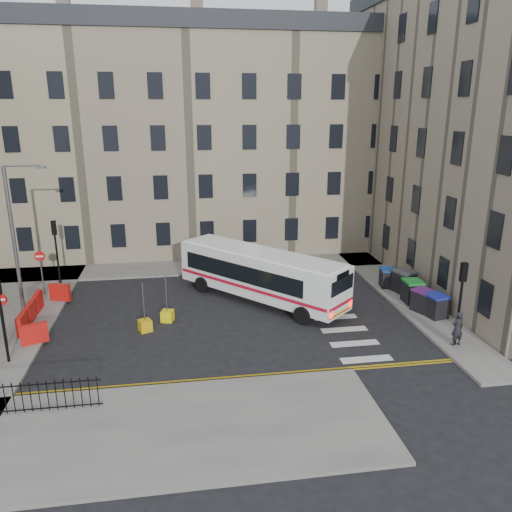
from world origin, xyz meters
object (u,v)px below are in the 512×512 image
object	(u,v)px
pedestrian	(457,328)
bollard_yellow	(167,316)
streetlamp	(14,238)
wheelie_bin_b	(423,300)
bollard_chevron	(145,326)
wheelie_bin_d	(404,281)
wheelie_bin_a	(436,306)
wheelie_bin_c	(413,291)
bus	(260,273)
wheelie_bin_e	(388,278)

from	to	relation	value
pedestrian	bollard_yellow	distance (m)	14.65
streetlamp	wheelie_bin_b	distance (m)	22.53
streetlamp	wheelie_bin_b	xyz separation A→B (m)	(21.98, -3.44, -3.56)
bollard_yellow	bollard_chevron	size ratio (longest dim) A/B	1.00
wheelie_bin_b	wheelie_bin_d	world-z (taller)	wheelie_bin_d
wheelie_bin_d	pedestrian	bearing A→B (deg)	-112.02
wheelie_bin_b	bollard_yellow	xyz separation A→B (m)	(-14.03, 1.12, -0.48)
wheelie_bin_d	bollard_chevron	world-z (taller)	wheelie_bin_d
streetlamp	wheelie_bin_a	xyz separation A→B (m)	(22.28, -4.25, -3.55)
streetlamp	wheelie_bin_d	distance (m)	22.47
wheelie_bin_b	bollard_chevron	distance (m)	15.15
pedestrian	streetlamp	bearing A→B (deg)	-26.08
wheelie_bin_a	wheelie_bin_c	xyz separation A→B (m)	(-0.30, 2.15, 0.03)
wheelie_bin_c	streetlamp	bearing A→B (deg)	176.54
pedestrian	bollard_chevron	size ratio (longest dim) A/B	2.86
bus	streetlamp	bearing A→B (deg)	137.62
wheelie_bin_a	wheelie_bin_d	world-z (taller)	wheelie_bin_d
bus	bollard_yellow	xyz separation A→B (m)	(-5.42, -2.20, -1.41)
wheelie_bin_c	bollard_chevron	distance (m)	15.22
streetlamp	bollard_yellow	xyz separation A→B (m)	(7.94, -2.32, -4.04)
wheelie_bin_a	wheelie_bin_e	world-z (taller)	wheelie_bin_a
bus	wheelie_bin_a	distance (m)	9.88
streetlamp	bollard_yellow	world-z (taller)	streetlamp
wheelie_bin_c	pedestrian	world-z (taller)	pedestrian
wheelie_bin_a	wheelie_bin_c	world-z (taller)	wheelie_bin_c
wheelie_bin_d	wheelie_bin_e	world-z (taller)	wheelie_bin_d
streetlamp	pedestrian	xyz separation A→B (m)	(21.60, -7.56, -3.33)
wheelie_bin_c	pedestrian	bearing A→B (deg)	-92.03
streetlamp	bollard_chevron	world-z (taller)	streetlamp
wheelie_bin_b	pedestrian	xyz separation A→B (m)	(-0.37, -4.12, 0.23)
wheelie_bin_b	bollard_yellow	bearing A→B (deg)	151.19
wheelie_bin_e	pedestrian	size ratio (longest dim) A/B	0.71
streetlamp	pedestrian	size ratio (longest dim) A/B	4.75
wheelie_bin_e	bollard_yellow	bearing A→B (deg)	-157.86
streetlamp	wheelie_bin_d	bearing A→B (deg)	-1.10
wheelie_bin_a	pedestrian	world-z (taller)	pedestrian
wheelie_bin_b	wheelie_bin_e	distance (m)	4.06
wheelie_bin_e	wheelie_bin_a	bearing A→B (deg)	-72.04
wheelie_bin_b	bollard_chevron	world-z (taller)	wheelie_bin_b
bollard_yellow	wheelie_bin_c	bearing A→B (deg)	0.88
wheelie_bin_b	pedestrian	distance (m)	4.14
bus	wheelie_bin_b	size ratio (longest dim) A/B	6.81
wheelie_bin_c	wheelie_bin_e	bearing A→B (deg)	99.83
pedestrian	wheelie_bin_d	bearing A→B (deg)	-101.56
streetlamp	wheelie_bin_c	xyz separation A→B (m)	(21.99, -2.10, -3.52)
bus	wheelie_bin_b	bearing A→B (deg)	-63.00
wheelie_bin_d	streetlamp	bearing A→B (deg)	161.64
wheelie_bin_b	wheelie_bin_c	world-z (taller)	wheelie_bin_c
wheelie_bin_a	wheelie_bin_d	size ratio (longest dim) A/B	0.89
wheelie_bin_e	bollard_chevron	xyz separation A→B (m)	(-14.78, -4.00, -0.45)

